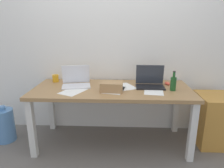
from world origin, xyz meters
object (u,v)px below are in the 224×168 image
(desk, at_px, (112,95))
(laptop_left, at_px, (76,82))
(cardboard_box, at_px, (111,87))
(beer_bottle, at_px, (173,83))
(water_cooler_jug, at_px, (5,125))
(coffee_mug, at_px, (56,78))
(laptop_right, at_px, (150,82))
(filing_cabinet, at_px, (213,119))
(computer_mouse, at_px, (167,83))

(desk, xyz_separation_m, laptop_left, (-0.44, 0.07, 0.14))
(cardboard_box, bearing_deg, laptop_left, 155.68)
(laptop_left, xyz_separation_m, beer_bottle, (1.15, -0.13, 0.03))
(beer_bottle, bearing_deg, water_cooler_jug, 178.59)
(laptop_left, distance_m, coffee_mug, 0.36)
(laptop_right, relative_size, filing_cabinet, 0.54)
(laptop_left, bearing_deg, beer_bottle, -6.51)
(desk, bearing_deg, coffee_mug, 161.96)
(beer_bottle, distance_m, coffee_mug, 1.49)
(laptop_right, xyz_separation_m, coffee_mug, (-1.22, 0.17, -0.01))
(computer_mouse, bearing_deg, laptop_right, -166.56)
(laptop_right, bearing_deg, cardboard_box, -155.98)
(computer_mouse, bearing_deg, desk, -176.18)
(beer_bottle, height_order, coffee_mug, beer_bottle)
(computer_mouse, bearing_deg, filing_cabinet, -21.47)
(laptop_right, xyz_separation_m, computer_mouse, (0.23, 0.10, -0.04))
(laptop_left, bearing_deg, water_cooler_jug, -175.20)
(desk, xyz_separation_m, cardboard_box, (-0.00, -0.13, 0.14))
(laptop_right, distance_m, water_cooler_jug, 1.93)
(laptop_left, relative_size, cardboard_box, 1.55)
(beer_bottle, bearing_deg, coffee_mug, 168.01)
(coffee_mug, bearing_deg, beer_bottle, -11.99)
(filing_cabinet, bearing_deg, computer_mouse, 168.96)
(laptop_left, relative_size, water_cooler_jug, 0.80)
(desk, distance_m, laptop_right, 0.49)
(desk, relative_size, coffee_mug, 19.76)
(filing_cabinet, bearing_deg, desk, -177.16)
(cardboard_box, xyz_separation_m, water_cooler_jug, (-1.39, 0.12, -0.57))
(laptop_left, xyz_separation_m, coffee_mug, (-0.31, 0.18, -0.01))
(laptop_right, bearing_deg, water_cooler_jug, -177.39)
(beer_bottle, height_order, cardboard_box, beer_bottle)
(laptop_right, bearing_deg, laptop_left, -179.70)
(beer_bottle, bearing_deg, filing_cabinet, 12.59)
(laptop_left, height_order, cardboard_box, laptop_left)
(computer_mouse, xyz_separation_m, cardboard_box, (-0.69, -0.31, 0.04))
(coffee_mug, relative_size, water_cooler_jug, 0.20)
(beer_bottle, relative_size, filing_cabinet, 0.36)
(desk, bearing_deg, filing_cabinet, 2.84)
(coffee_mug, xyz_separation_m, filing_cabinet, (2.03, -0.18, -0.46))
(cardboard_box, relative_size, filing_cabinet, 0.39)
(desk, xyz_separation_m, laptop_right, (0.46, 0.07, 0.15))
(water_cooler_jug, bearing_deg, laptop_left, 4.80)
(coffee_mug, xyz_separation_m, water_cooler_jug, (-0.63, -0.26, -0.56))
(computer_mouse, relative_size, water_cooler_jug, 0.21)
(laptop_left, bearing_deg, laptop_right, 0.30)
(coffee_mug, bearing_deg, filing_cabinet, -5.19)
(laptop_left, height_order, computer_mouse, laptop_left)
(laptop_left, relative_size, computer_mouse, 3.79)
(beer_bottle, bearing_deg, desk, 174.85)
(laptop_right, relative_size, computer_mouse, 3.42)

